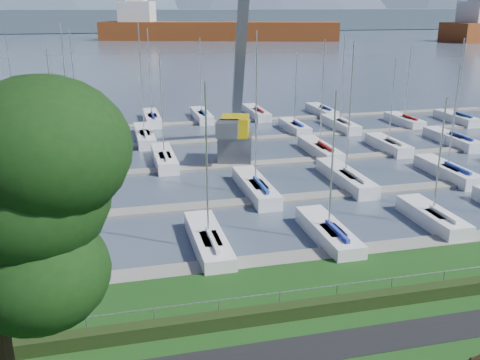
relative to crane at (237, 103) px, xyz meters
name	(u,v)px	position (x,y,z in m)	size (l,w,h in m)	color
path	(321,347)	(-3.78, -31.73, -5.32)	(160.00, 2.00, 0.04)	black
water	(121,36)	(-3.78, 231.27, -5.73)	(800.00, 540.00, 0.20)	#455264
hedge	(301,310)	(-3.78, -29.13, -4.98)	(80.00, 0.70, 0.70)	black
fence	(299,290)	(-3.78, -28.73, -4.13)	(0.04, 0.04, 80.00)	gray
foothill	(117,19)	(-3.78, 301.27, 0.67)	(900.00, 80.00, 12.00)	#445564
docks	(205,168)	(-3.78, -2.73, -5.55)	(90.00, 41.60, 0.25)	slate
crane	(237,103)	(0.00, 0.00, 0.00)	(5.47, 13.47, 22.35)	#5A5C62
cargo_ship_mid	(209,31)	(32.95, 189.37, -1.82)	(103.84, 47.13, 21.50)	brown
sailboat_fleet	(166,104)	(-6.79, 0.58, 0.06)	(75.32, 49.52, 13.06)	silver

